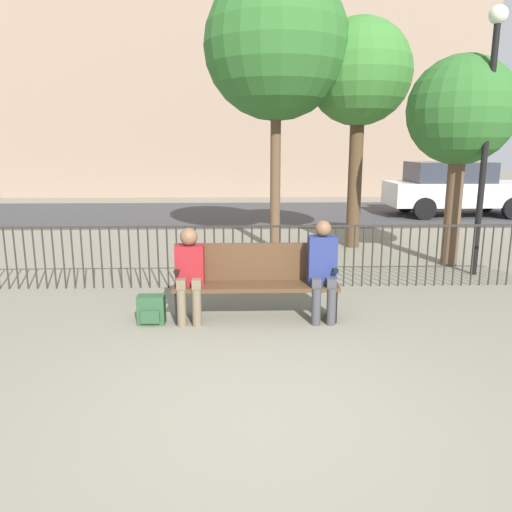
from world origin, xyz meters
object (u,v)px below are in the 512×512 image
(backpack, at_px, (151,310))
(tree_2, at_px, (461,113))
(park_bench, at_px, (256,278))
(seated_person_1, at_px, (322,266))
(lamp_post, at_px, (489,106))
(parked_car_0, at_px, (455,188))
(seated_person_0, at_px, (190,270))
(tree_0, at_px, (359,75))
(tree_1, at_px, (276,47))

(backpack, height_order, tree_2, tree_2)
(park_bench, distance_m, seated_person_1, 0.83)
(lamp_post, relative_size, parked_car_0, 0.99)
(park_bench, xyz_separation_m, parked_car_0, (6.30, 9.06, 0.34))
(seated_person_1, height_order, tree_2, tree_2)
(seated_person_0, height_order, tree_0, tree_0)
(park_bench, bearing_deg, backpack, -170.32)
(tree_0, relative_size, tree_1, 0.85)
(seated_person_0, distance_m, backpack, 0.67)
(tree_0, height_order, tree_2, tree_0)
(seated_person_0, relative_size, parked_car_0, 0.27)
(tree_1, xyz_separation_m, lamp_post, (3.18, -2.13, -1.23))
(tree_0, bearing_deg, seated_person_0, -123.37)
(seated_person_0, distance_m, lamp_post, 5.38)
(seated_person_0, xyz_separation_m, seated_person_1, (1.60, 0.00, 0.03))
(parked_car_0, bearing_deg, tree_2, -113.39)
(tree_1, bearing_deg, parked_car_0, 40.34)
(tree_2, distance_m, lamp_post, 0.69)
(seated_person_0, distance_m, tree_2, 5.55)
(park_bench, relative_size, backpack, 5.67)
(seated_person_1, distance_m, tree_0, 5.47)
(seated_person_0, distance_m, tree_0, 6.09)
(parked_car_0, bearing_deg, seated_person_0, -127.70)
(seated_person_0, relative_size, seated_person_1, 0.93)
(seated_person_1, distance_m, tree_1, 5.37)
(seated_person_0, relative_size, tree_2, 0.32)
(park_bench, relative_size, tree_2, 0.56)
(park_bench, bearing_deg, seated_person_0, -170.47)
(seated_person_0, height_order, backpack, seated_person_0)
(tree_1, distance_m, parked_car_0, 8.20)
(tree_2, relative_size, lamp_post, 0.86)
(park_bench, bearing_deg, tree_0, 63.60)
(backpack, xyz_separation_m, parked_car_0, (7.57, 9.27, 0.67))
(park_bench, height_order, seated_person_1, seated_person_1)
(seated_person_0, bearing_deg, tree_0, 56.63)
(backpack, bearing_deg, lamp_post, 24.19)
(park_bench, height_order, lamp_post, lamp_post)
(seated_person_1, bearing_deg, seated_person_0, -179.83)
(tree_2, xyz_separation_m, parked_car_0, (2.75, 6.37, -1.79))
(seated_person_0, xyz_separation_m, backpack, (-0.46, -0.08, -0.48))
(seated_person_0, bearing_deg, tree_1, 72.95)
(seated_person_1, distance_m, backpack, 2.13)
(park_bench, relative_size, tree_1, 0.38)
(backpack, relative_size, parked_car_0, 0.08)
(tree_1, bearing_deg, park_bench, -97.05)
(seated_person_0, xyz_separation_m, tree_1, (1.31, 4.27, 3.28))
(seated_person_0, bearing_deg, seated_person_1, 0.17)
(parked_car_0, bearing_deg, seated_person_1, -120.93)
(seated_person_1, bearing_deg, park_bench, 170.83)
(park_bench, xyz_separation_m, seated_person_0, (-0.80, -0.13, 0.15))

